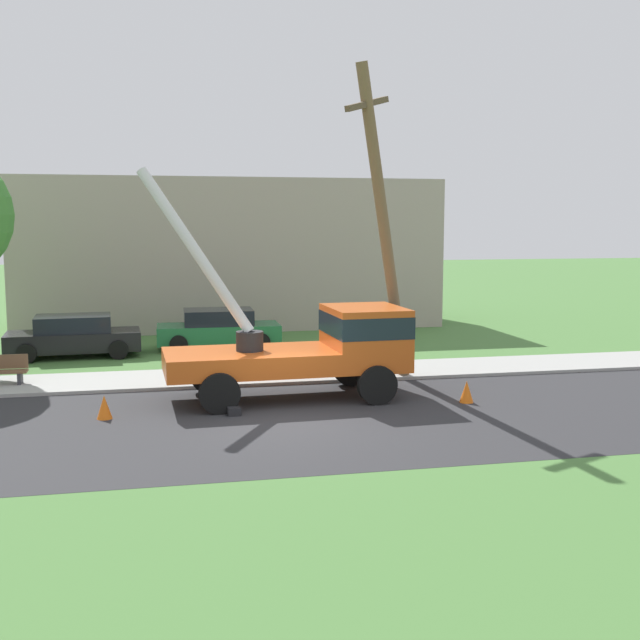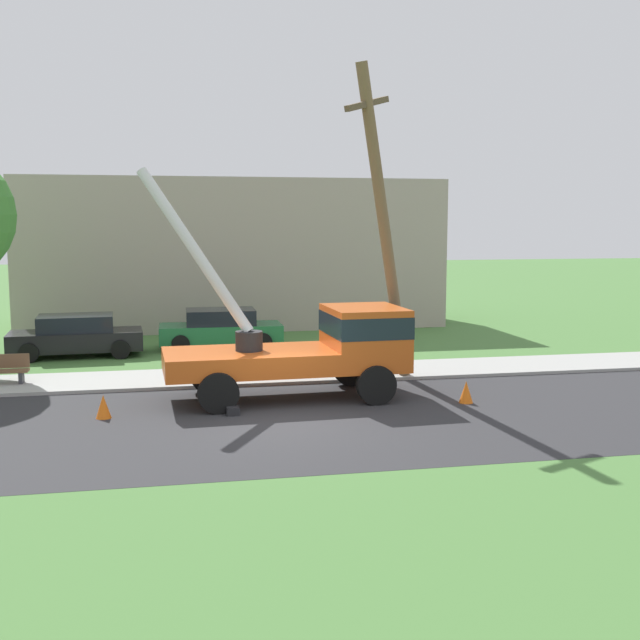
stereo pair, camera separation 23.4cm
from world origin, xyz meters
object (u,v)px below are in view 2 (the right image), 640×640
object	(u,v)px
traffic_cone_behind	(103,407)
parked_sedan_green	(221,329)
traffic_cone_curbside	(382,377)
utility_truck	(317,344)
leaning_utility_pole	(384,224)
parked_sedan_black	(76,336)
traffic_cone_ahead	(466,392)

from	to	relation	value
traffic_cone_behind	parked_sedan_green	distance (m)	10.41
traffic_cone_curbside	parked_sedan_green	world-z (taller)	parked_sedan_green
utility_truck	leaning_utility_pole	size ratio (longest dim) A/B	0.78
parked_sedan_black	parked_sedan_green	xyz separation A→B (m)	(4.98, 0.83, 0.00)
parked_sedan_black	traffic_cone_curbside	bearing A→B (deg)	-37.55
traffic_cone_ahead	parked_sedan_green	xyz separation A→B (m)	(-5.45, 10.01, 0.43)
utility_truck	parked_sedan_black	size ratio (longest dim) A/B	1.52
utility_truck	traffic_cone_ahead	bearing A→B (deg)	-22.15
traffic_cone_curbside	traffic_cone_ahead	bearing A→B (deg)	-56.71
traffic_cone_behind	parked_sedan_green	bearing A→B (deg)	70.48
parked_sedan_green	utility_truck	bearing A→B (deg)	-77.66
leaning_utility_pole	traffic_cone_ahead	size ratio (longest dim) A/B	15.71
leaning_utility_pole	parked_sedan_green	xyz separation A→B (m)	(-4.01, 7.35, -3.80)
traffic_cone_curbside	parked_sedan_black	distance (m)	11.23
utility_truck	leaning_utility_pole	distance (m)	3.96
utility_truck	leaning_utility_pole	world-z (taller)	leaning_utility_pole
parked_sedan_green	parked_sedan_black	bearing A→B (deg)	-170.57
utility_truck	parked_sedan_black	xyz separation A→B (m)	(-6.85, 7.73, -0.70)
parked_sedan_black	parked_sedan_green	bearing A→B (deg)	9.43
leaning_utility_pole	parked_sedan_black	world-z (taller)	leaning_utility_pole
leaning_utility_pole	parked_sedan_green	distance (m)	9.19
traffic_cone_curbside	parked_sedan_green	xyz separation A→B (m)	(-3.91, 7.67, 0.43)
traffic_cone_behind	traffic_cone_curbside	world-z (taller)	same
leaning_utility_pole	traffic_cone_ahead	xyz separation A→B (m)	(1.45, -2.66, -4.24)
leaning_utility_pole	traffic_cone_behind	world-z (taller)	leaning_utility_pole
traffic_cone_curbside	parked_sedan_black	bearing A→B (deg)	142.45
traffic_cone_ahead	leaning_utility_pole	bearing A→B (deg)	118.55
traffic_cone_ahead	utility_truck	bearing A→B (deg)	157.85
traffic_cone_ahead	parked_sedan_green	distance (m)	11.41
traffic_cone_curbside	traffic_cone_behind	bearing A→B (deg)	-163.88
utility_truck	traffic_cone_curbside	xyz separation A→B (m)	(2.04, 0.89, -1.13)
leaning_utility_pole	parked_sedan_green	bearing A→B (deg)	118.60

